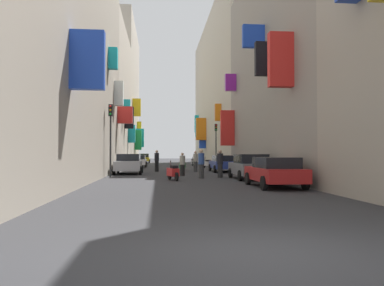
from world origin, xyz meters
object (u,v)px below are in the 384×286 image
object	(u,v)px
scooter_white	(193,162)
pedestrian_near_right	(195,161)
parked_car_blue	(223,163)
traffic_light_far_corner	(216,138)
pedestrian_crossing	(220,164)
traffic_light_near_corner	(111,128)
parked_car_red	(275,171)
parked_car_white	(138,161)
parked_car_grey	(250,166)
scooter_red	(173,172)
parked_car_silver	(129,163)
pedestrian_mid_street	(182,164)
pedestrian_far_away	(201,164)
scooter_silver	(207,164)
parked_car_yellow	(144,158)
scooter_green	(183,166)
pedestrian_near_left	(157,161)

from	to	relation	value
scooter_white	pedestrian_near_right	size ratio (longest dim) A/B	1.03
parked_car_blue	traffic_light_far_corner	size ratio (longest dim) A/B	0.94
pedestrian_crossing	traffic_light_near_corner	bearing A→B (deg)	171.85
parked_car_red	parked_car_white	size ratio (longest dim) A/B	1.06
parked_car_grey	pedestrian_near_right	distance (m)	9.73
scooter_white	pedestrian_near_right	world-z (taller)	pedestrian_near_right
parked_car_white	scooter_white	bearing A→B (deg)	28.88
parked_car_blue	scooter_red	size ratio (longest dim) A/B	2.45
pedestrian_crossing	parked_car_silver	bearing A→B (deg)	141.55
traffic_light_far_corner	scooter_red	bearing A→B (deg)	-106.32
pedestrian_mid_street	traffic_light_far_corner	distance (m)	14.90
traffic_light_near_corner	pedestrian_mid_street	bearing A→B (deg)	12.67
parked_car_silver	pedestrian_far_away	world-z (taller)	pedestrian_far_away
scooter_red	pedestrian_crossing	size ratio (longest dim) A/B	1.02
parked_car_red	pedestrian_crossing	world-z (taller)	pedestrian_crossing
parked_car_grey	scooter_silver	world-z (taller)	parked_car_grey
parked_car_silver	scooter_silver	distance (m)	12.37
scooter_red	traffic_light_far_corner	bearing A→B (deg)	73.68
scooter_white	parked_car_white	bearing A→B (deg)	-151.12
parked_car_silver	pedestrian_far_away	bearing A→B (deg)	-48.72
parked_car_red	scooter_silver	size ratio (longest dim) A/B	2.50
parked_car_white	scooter_silver	world-z (taller)	parked_car_white
parked_car_grey	scooter_silver	bearing A→B (deg)	91.32
parked_car_yellow	scooter_green	distance (m)	27.46
scooter_green	pedestrian_near_right	bearing A→B (deg)	-41.92
scooter_white	pedestrian_far_away	xyz separation A→B (m)	(-1.55, -22.62, 0.43)
parked_car_grey	pedestrian_crossing	world-z (taller)	pedestrian_crossing
pedestrian_far_away	scooter_white	bearing A→B (deg)	86.08
pedestrian_crossing	traffic_light_near_corner	distance (m)	7.41
traffic_light_far_corner	parked_car_white	bearing A→B (deg)	164.59
scooter_white	scooter_silver	bearing A→B (deg)	-83.07
parked_car_yellow	parked_car_white	bearing A→B (deg)	-90.12
parked_car_silver	pedestrian_near_left	distance (m)	3.75
pedestrian_near_left	traffic_light_far_corner	xyz separation A→B (m)	(6.28, 8.09, 2.25)
parked_car_silver	pedestrian_near_left	size ratio (longest dim) A/B	2.20
parked_car_white	traffic_light_near_corner	xyz separation A→B (m)	(-0.78, -17.40, 2.46)
scooter_white	pedestrian_crossing	world-z (taller)	pedestrian_crossing
pedestrian_near_right	traffic_light_near_corner	xyz separation A→B (m)	(-6.19, -6.80, 2.31)
pedestrian_near_left	parked_car_yellow	bearing A→B (deg)	94.36
parked_car_red	parked_car_blue	distance (m)	13.89
scooter_red	pedestrian_near_right	distance (m)	10.10
parked_car_red	pedestrian_near_left	distance (m)	15.74
parked_car_red	parked_car_white	xyz separation A→B (m)	(-7.58, 25.19, -0.02)
parked_car_yellow	traffic_light_near_corner	xyz separation A→B (m)	(-0.81, -34.83, 2.41)
parked_car_blue	scooter_silver	size ratio (longest dim) A/B	2.59
parked_car_blue	pedestrian_mid_street	bearing A→B (deg)	-126.12
parked_car_yellow	pedestrian_near_right	bearing A→B (deg)	-79.15
parked_car_yellow	parked_car_blue	world-z (taller)	parked_car_yellow
scooter_green	parked_car_grey	bearing A→B (deg)	-72.18
pedestrian_crossing	traffic_light_far_corner	distance (m)	16.38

